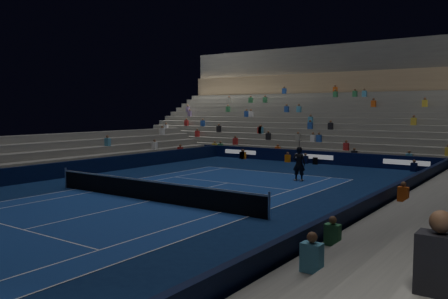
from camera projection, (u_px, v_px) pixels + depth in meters
ground at (150, 201)px, 21.62m from camera, size 90.00×90.00×0.00m
court_surface at (150, 201)px, 21.62m from camera, size 10.97×23.77×0.01m
sponsor_barrier_far at (315, 157)px, 36.61m from camera, size 44.00×0.25×1.00m
sponsor_barrier_east at (352, 219)px, 15.99m from camera, size 0.25×37.00×1.00m
sponsor_barrier_west at (31, 174)px, 27.16m from camera, size 0.25×37.00×1.00m
grandstand_main at (356, 119)px, 44.01m from camera, size 44.00×15.20×11.20m
grandstand_west at (0, 163)px, 29.12m from camera, size 5.00×37.00×2.50m
tennis_net at (150, 190)px, 21.58m from camera, size 12.90×0.10×1.10m
tennis_player at (299, 164)px, 27.59m from camera, size 0.83×0.63×2.07m
broadcast_camera at (315, 161)px, 36.06m from camera, size 0.55×0.90×0.52m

